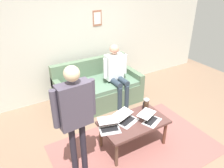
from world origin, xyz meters
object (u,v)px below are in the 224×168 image
Objects in this scene: person_standing at (75,110)px; person_seated at (116,72)px; laptop_left at (126,119)px; laptop_right at (109,127)px; couch at (98,89)px; coffee_table at (134,124)px; laptop_center at (150,119)px; french_press at (146,104)px.

person_standing reaches higher than person_seated.
laptop_left is 1.35m from person_seated.
person_standing is (0.54, 0.09, 0.53)m from laptop_right.
couch is 1.65× the size of coffee_table.
laptop_center is at bearing 177.01° from person_standing.
coffee_table is 2.72× the size of laptop_right.
french_press is 1.13m from person_seated.
french_press is (-0.46, -0.09, 0.06)m from laptop_left.
laptop_right is 0.30× the size of person_seated.
laptop_left is 1.74× the size of french_press.
coffee_table is at bearing 23.90° from french_press.
person_standing reaches higher than couch.
french_press reaches higher than coffee_table.
laptop_center is 0.32m from french_press.
person_seated is (-1.42, -1.34, -0.32)m from person_standing.
person_standing is at bearing 54.97° from couch.
laptop_right is at bearing 54.51° from person_seated.
coffee_table is at bearing 84.82° from couch.
french_press is at bearing -168.56° from laptop_left.
french_press is (-0.23, 1.35, 0.28)m from couch.
person_seated is at bearing -136.80° from person_standing.
laptop_left reaches higher than laptop_center.
laptop_center is at bearing 166.60° from laptop_right.
laptop_left is 0.32m from laptop_right.
person_standing is at bearing 3.30° from coffee_table.
laptop_center reaches higher than coffee_table.
laptop_left is 0.37m from laptop_center.
laptop_right is at bearing 69.17° from couch.
french_press is (-0.36, -0.16, 0.16)m from coffee_table.
coffee_table is (0.14, 1.51, 0.12)m from couch.
person_seated is (-0.24, -1.40, 0.21)m from laptop_center.
laptop_right is (0.65, -0.15, 0.00)m from laptop_center.
coffee_table is 0.27m from laptop_center.
french_press is at bearing -156.10° from coffee_table.
laptop_left is at bearing -29.67° from laptop_center.
couch is 1.36× the size of person_seated.
laptop_left is at bearing -174.67° from laptop_right.
couch reaches higher than laptop_right.
couch is at bearing -110.83° from laptop_right.
person_seated is at bearing -109.91° from coffee_table.
french_press is (-0.79, -0.12, 0.06)m from laptop_right.
laptop_right is at bearing 8.95° from french_press.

